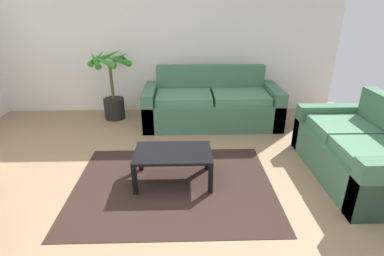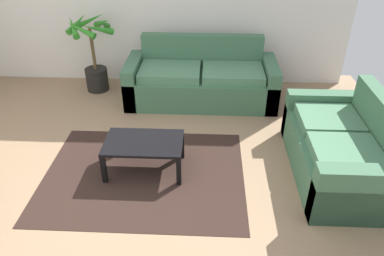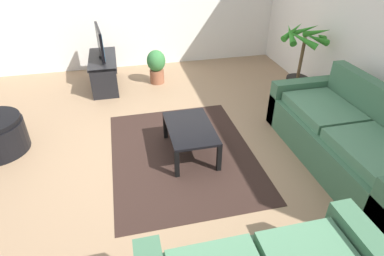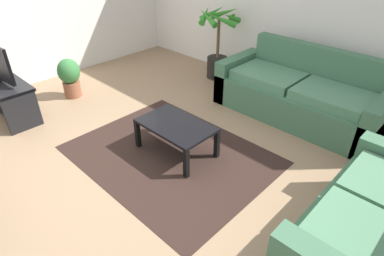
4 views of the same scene
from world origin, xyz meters
The scene contains 7 objects.
ground_plane centered at (0.00, 0.00, 0.00)m, with size 6.60×6.60×0.00m, color #937556.
wall_back centered at (0.00, 3.00, 1.35)m, with size 6.00×0.06×2.70m, color silver.
couch_main centered at (0.73, 2.28, 0.30)m, with size 2.18×0.90×0.90m.
couch_loveseat centered at (2.28, 0.61, 0.30)m, with size 0.90×1.65×0.90m.
coffee_table centered at (0.14, 0.56, 0.32)m, with size 0.85×0.53×0.37m.
area_rug centered at (0.14, 0.46, 0.00)m, with size 2.20×1.70×0.01m, color black.
potted_palm centered at (-0.93, 2.55, 0.55)m, with size 0.73×0.72×1.17m.
Camera 1 is at (0.27, -2.37, 1.92)m, focal length 28.02 mm.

